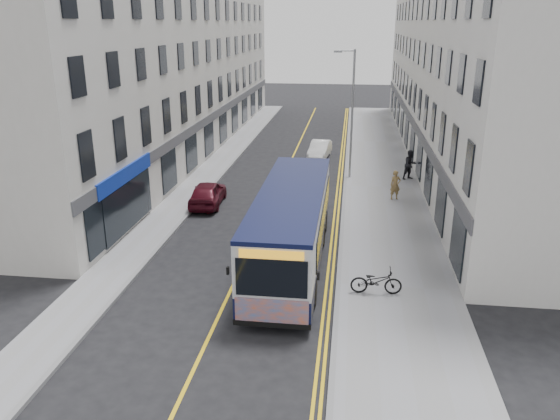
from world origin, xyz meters
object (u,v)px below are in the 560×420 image
(pedestrian_near, at_px, (395,185))
(car_maroon, at_px, (208,193))
(pedestrian_far, at_px, (410,165))
(car_white, at_px, (320,149))
(city_bus, at_px, (291,225))
(bicycle, at_px, (376,281))
(streetlamp, at_px, (351,110))

(pedestrian_near, bearing_deg, car_maroon, 175.40)
(pedestrian_far, distance_m, car_maroon, 13.04)
(pedestrian_far, relative_size, car_white, 0.50)
(city_bus, xyz_separation_m, pedestrian_near, (4.81, 9.13, -0.82))
(bicycle, relative_size, pedestrian_near, 1.14)
(bicycle, distance_m, pedestrian_far, 16.02)
(city_bus, relative_size, bicycle, 5.94)
(streetlamp, xyz_separation_m, car_maroon, (-7.57, -6.36, -3.71))
(bicycle, distance_m, pedestrian_near, 11.59)
(pedestrian_near, distance_m, pedestrian_far, 4.46)
(bicycle, relative_size, pedestrian_far, 1.00)
(car_white, bearing_deg, pedestrian_far, -37.00)
(car_maroon, bearing_deg, city_bus, 123.95)
(pedestrian_near, bearing_deg, city_bus, -133.59)
(bicycle, xyz_separation_m, pedestrian_far, (2.63, 15.80, 0.44))
(pedestrian_far, bearing_deg, bicycle, -132.10)
(bicycle, bearing_deg, pedestrian_near, -9.61)
(city_bus, relative_size, pedestrian_near, 6.75)
(streetlamp, xyz_separation_m, car_white, (-2.17, 5.47, -3.77))
(pedestrian_far, height_order, car_maroon, pedestrian_far)
(city_bus, bearing_deg, car_white, 89.98)
(city_bus, relative_size, car_white, 2.95)
(bicycle, xyz_separation_m, car_maroon, (-8.77, 9.48, 0.06))
(city_bus, distance_m, pedestrian_near, 10.35)
(pedestrian_near, distance_m, car_white, 10.93)
(streetlamp, bearing_deg, city_bus, -99.20)
(pedestrian_far, bearing_deg, car_maroon, 176.32)
(car_maroon, bearing_deg, pedestrian_far, -154.21)
(streetlamp, relative_size, bicycle, 4.29)
(city_bus, height_order, pedestrian_near, city_bus)
(bicycle, bearing_deg, city_bus, 52.49)
(streetlamp, height_order, car_white, streetlamp)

